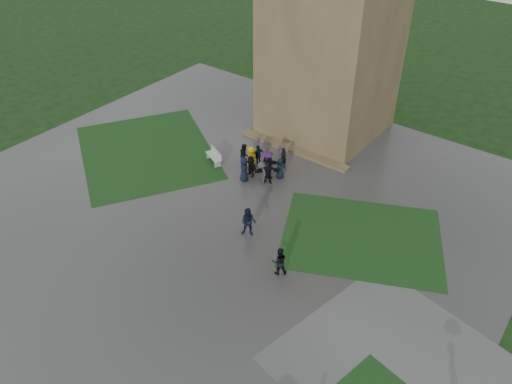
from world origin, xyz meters
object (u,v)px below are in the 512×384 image
Objects in this scene: tower at (335,12)px; bench at (214,156)px; pedestrian_mid at (248,222)px; pedestrian_near at (279,261)px.

bench is (-3.59, -9.05, -8.48)m from tower.
pedestrian_mid is (6.71, -4.70, 0.43)m from bench.
pedestrian_mid is 1.09× the size of pedestrian_near.
pedestrian_near is (6.31, -15.22, -8.13)m from tower.
pedestrian_mid is at bearing -77.23° from tower.
tower is 10.64× the size of pedestrian_near.
pedestrian_near is at bearing -49.63° from pedestrian_mid.
tower is 9.74× the size of pedestrian_mid.
pedestrian_mid is 3.52m from pedestrian_near.
tower is at bearing 92.45° from bench.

